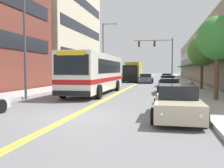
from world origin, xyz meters
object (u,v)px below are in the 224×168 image
at_px(city_bus, 96,72).
at_px(fire_hydrant, 192,88).
at_px(street_tree_right_mid, 202,51).
at_px(street_lamp_left_far, 105,48).
at_px(car_slate_blue_moving_lead, 146,79).
at_px(car_champagne_parked_right_foreground, 177,103).
at_px(car_black_parked_right_mid, 168,81).
at_px(car_dark_grey_parked_right_far, 167,77).
at_px(car_navy_parked_right_end, 169,86).
at_px(box_truck, 133,72).
at_px(car_white_parked_left_near, 117,77).
at_px(street_lamp_left_near, 29,29).
at_px(street_tree_right_near, 217,38).
at_px(car_red_parked_left_mid, 104,80).
at_px(traffic_signal_mast, 159,51).

height_order(city_bus, fire_hydrant, city_bus).
height_order(street_tree_right_mid, fire_hydrant, street_tree_right_mid).
relative_size(street_lamp_left_far, fire_hydrant, 10.14).
bearing_deg(car_slate_blue_moving_lead, city_bus, -99.52).
bearing_deg(car_champagne_parked_right_foreground, car_black_parked_right_mid, 90.28).
xyz_separation_m(car_dark_grey_parked_right_far, car_navy_parked_right_end, (-0.02, -25.45, -0.02)).
bearing_deg(box_truck, car_dark_grey_parked_right_far, 44.84).
bearing_deg(car_champagne_parked_right_foreground, car_dark_grey_parked_right_far, 90.10).
distance_m(car_white_parked_left_near, street_lamp_left_near, 29.08).
bearing_deg(street_tree_right_near, box_truck, 107.78).
bearing_deg(street_tree_right_mid, car_black_parked_right_mid, 118.29).
xyz_separation_m(car_black_parked_right_mid, street_lamp_left_far, (-9.29, 6.47, 4.72)).
bearing_deg(car_navy_parked_right_end, street_tree_right_near, -64.90).
bearing_deg(car_white_parked_left_near, car_dark_grey_parked_right_far, 20.46).
height_order(car_red_parked_left_mid, fire_hydrant, car_red_parked_left_mid).
height_order(car_dark_grey_parked_right_far, car_slate_blue_moving_lead, car_slate_blue_moving_lead).
relative_size(city_bus, street_lamp_left_far, 1.25).
xyz_separation_m(car_white_parked_left_near, car_champagne_parked_right_foreground, (8.81, -33.44, -0.05)).
relative_size(box_truck, street_lamp_left_far, 0.88).
xyz_separation_m(car_red_parked_left_mid, car_champagne_parked_right_foreground, (8.84, -23.44, 0.08)).
relative_size(city_bus, car_black_parked_right_mid, 2.72).
xyz_separation_m(city_bus, car_slate_blue_moving_lead, (2.97, 17.69, -1.17)).
relative_size(car_white_parked_left_near, car_champagne_parked_right_foreground, 0.88).
xyz_separation_m(car_black_parked_right_mid, car_slate_blue_moving_lead, (-3.16, 7.40, 0.04)).
distance_m(city_bus, car_dark_grey_parked_right_far, 27.63).
height_order(car_champagne_parked_right_foreground, car_slate_blue_moving_lead, car_slate_blue_moving_lead).
distance_m(street_lamp_left_far, fire_hydrant, 21.09).
relative_size(car_red_parked_left_mid, car_champagne_parked_right_foreground, 0.87).
relative_size(car_slate_blue_moving_lead, box_truck, 0.55).
relative_size(city_bus, box_truck, 1.41).
bearing_deg(car_white_parked_left_near, fire_hydrant, -66.91).
height_order(street_lamp_left_near, street_tree_right_near, street_lamp_left_near).
distance_m(car_white_parked_left_near, car_champagne_parked_right_foreground, 34.58).
distance_m(car_red_parked_left_mid, box_truck, 8.45).
height_order(city_bus, car_slate_blue_moving_lead, city_bus).
bearing_deg(city_bus, fire_hydrant, -4.69).
bearing_deg(box_truck, car_black_parked_right_mid, -63.49).
bearing_deg(street_lamp_left_far, car_slate_blue_moving_lead, 8.58).
xyz_separation_m(city_bus, box_truck, (0.59, 21.38, -0.16)).
bearing_deg(car_champagne_parked_right_foreground, street_tree_right_near, 64.94).
distance_m(city_bus, car_white_parked_left_near, 23.82).
height_order(car_red_parked_left_mid, car_champagne_parked_right_foreground, car_champagne_parked_right_foreground).
distance_m(car_slate_blue_moving_lead, traffic_signal_mast, 7.68).
bearing_deg(car_white_parked_left_near, street_lamp_left_near, -91.06).
relative_size(city_bus, car_white_parked_left_near, 2.67).
height_order(street_lamp_left_far, street_tree_right_near, street_lamp_left_far).
relative_size(car_dark_grey_parked_right_far, street_tree_right_mid, 0.90).
bearing_deg(car_champagne_parked_right_foreground, street_lamp_left_far, 109.47).
bearing_deg(fire_hydrant, car_dark_grey_parked_right_far, 93.35).
distance_m(car_white_parked_left_near, street_lamp_left_far, 8.33).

